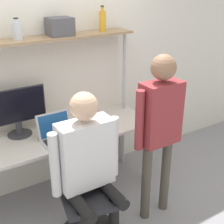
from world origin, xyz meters
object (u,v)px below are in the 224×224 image
at_px(bottle_amber, 102,21).
at_px(storage_box, 60,27).
at_px(person_standing, 160,120).
at_px(monitor, 17,110).
at_px(bottle_clear, 17,31).
at_px(cell_phone, 83,133).
at_px(office_chair, 88,210).
at_px(person_seated, 88,160).
at_px(laptop, 56,132).

relative_size(bottle_amber, storage_box, 1.10).
xyz_separation_m(person_standing, bottle_amber, (-0.03, 0.94, 0.76)).
xyz_separation_m(monitor, bottle_clear, (0.10, 0.02, 0.74)).
height_order(cell_phone, bottle_amber, bottle_amber).
xyz_separation_m(monitor, person_standing, (1.01, -0.92, 0.01)).
bearing_deg(office_chair, cell_phone, 65.74).
height_order(monitor, storage_box, storage_box).
distance_m(cell_phone, storage_box, 1.06).
height_order(person_seated, bottle_clear, bottle_clear).
height_order(laptop, bottle_amber, bottle_amber).
bearing_deg(laptop, bottle_clear, 122.98).
xyz_separation_m(laptop, bottle_amber, (0.70, 0.28, 0.96)).
relative_size(office_chair, storage_box, 4.09).
bearing_deg(cell_phone, bottle_clear, 142.32).
xyz_separation_m(monitor, person_seated, (0.29, -0.90, -0.18)).
height_order(monitor, office_chair, monitor).
height_order(monitor, cell_phone, monitor).
bearing_deg(storage_box, office_chair, -103.41).
height_order(laptop, person_seated, person_seated).
bearing_deg(person_seated, person_standing, -2.18).
height_order(person_seated, person_standing, person_standing).
distance_m(office_chair, bottle_clear, 1.71).
xyz_separation_m(office_chair, person_standing, (0.71, -0.07, 0.73)).
height_order(laptop, bottle_clear, bottle_clear).
distance_m(person_standing, storage_box, 1.29).
bearing_deg(laptop, bottle_amber, 21.96).
bearing_deg(storage_box, person_seated, -103.26).
relative_size(bottle_amber, bottle_clear, 1.33).
xyz_separation_m(cell_phone, storage_box, (-0.03, 0.34, 1.00)).
bearing_deg(storage_box, laptop, -128.77).
distance_m(office_chair, person_standing, 1.02).
bearing_deg(cell_phone, person_seated, -113.28).
height_order(bottle_amber, bottle_clear, bottle_amber).
distance_m(person_seated, bottle_amber, 1.48).
bearing_deg(person_seated, laptop, 90.95).
distance_m(person_standing, bottle_amber, 1.21).
relative_size(laptop, bottle_amber, 1.32).
bearing_deg(laptop, person_standing, -42.14).
xyz_separation_m(bottle_clear, storage_box, (0.41, 0.00, 0.00)).
height_order(monitor, person_standing, person_standing).
height_order(monitor, bottle_amber, bottle_amber).
distance_m(cell_phone, person_seated, 0.63).
bearing_deg(person_seated, office_chair, 79.56).
bearing_deg(bottle_clear, laptop, -57.02).
height_order(person_standing, bottle_amber, bottle_amber).
xyz_separation_m(cell_phone, bottle_clear, (-0.44, 0.34, 1.00)).
bearing_deg(office_chair, person_seated, -100.44).
bearing_deg(office_chair, monitor, 109.41).
xyz_separation_m(laptop, office_chair, (0.02, -0.59, -0.53)).
relative_size(laptop, storage_box, 1.46).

